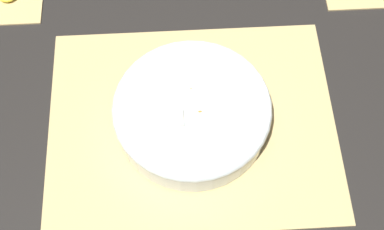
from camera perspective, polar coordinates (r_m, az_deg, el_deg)
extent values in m
plane|color=black|center=(0.90, 0.00, -0.85)|extent=(6.00, 6.00, 0.00)
cube|color=#D6B775|center=(0.90, 0.00, -0.77)|extent=(0.48, 0.38, 0.01)
cube|color=#4C381E|center=(0.92, 11.69, -0.13)|extent=(0.01, 0.37, 0.00)
cube|color=#4C381E|center=(0.91, 8.42, -0.29)|extent=(0.01, 0.37, 0.00)
cube|color=#4C381E|center=(0.90, 5.08, -0.46)|extent=(0.01, 0.37, 0.00)
cube|color=#4C381E|center=(0.90, 1.70, -0.63)|extent=(0.01, 0.37, 0.00)
cube|color=#4C381E|center=(0.90, -1.70, -0.80)|extent=(0.01, 0.37, 0.00)
cube|color=#4C381E|center=(0.90, -5.11, -0.96)|extent=(0.01, 0.37, 0.00)
cube|color=#4C381E|center=(0.90, -8.48, -1.12)|extent=(0.01, 0.37, 0.00)
cube|color=#4C381E|center=(0.91, -11.81, -1.28)|extent=(0.01, 0.37, 0.00)
cylinder|color=silver|center=(0.87, 0.00, 0.17)|extent=(0.25, 0.25, 0.06)
torus|color=silver|center=(0.85, 0.00, 0.85)|extent=(0.26, 0.26, 0.01)
cylinder|color=beige|center=(0.87, -6.30, -0.87)|extent=(0.03, 0.03, 0.01)
cylinder|color=beige|center=(0.85, -1.77, -2.78)|extent=(0.03, 0.03, 0.01)
cylinder|color=beige|center=(0.88, -4.87, 1.57)|extent=(0.03, 0.03, 0.01)
cylinder|color=beige|center=(0.84, -5.53, -0.07)|extent=(0.03, 0.03, 0.01)
cylinder|color=beige|center=(0.87, -0.04, 0.77)|extent=(0.03, 0.03, 0.01)
cylinder|color=beige|center=(0.84, 4.01, -3.03)|extent=(0.03, 0.03, 0.01)
cylinder|color=beige|center=(0.89, -5.82, 0.70)|extent=(0.02, 0.02, 0.01)
cube|color=white|center=(0.84, -1.81, -0.74)|extent=(0.03, 0.03, 0.03)
cube|color=white|center=(0.91, 3.72, 3.42)|extent=(0.03, 0.03, 0.03)
cube|color=white|center=(0.85, -4.22, -2.79)|extent=(0.03, 0.03, 0.03)
cube|color=white|center=(0.92, 0.67, 3.76)|extent=(0.02, 0.02, 0.02)
cube|color=white|center=(0.84, 0.58, -5.16)|extent=(0.03, 0.03, 0.03)
cube|color=white|center=(0.89, -1.44, 4.63)|extent=(0.02, 0.02, 0.02)
cube|color=white|center=(0.89, 2.71, 1.18)|extent=(0.02, 0.02, 0.02)
cube|color=white|center=(0.85, 6.19, -1.99)|extent=(0.03, 0.03, 0.03)
cube|color=white|center=(0.87, 2.89, -1.62)|extent=(0.02, 0.02, 0.02)
cube|color=white|center=(0.87, -2.53, 1.12)|extent=(0.03, 0.03, 0.03)
ellipsoid|color=orange|center=(0.88, 2.43, 2.96)|extent=(0.03, 0.02, 0.01)
ellipsoid|color=orange|center=(0.87, 6.27, 0.75)|extent=(0.04, 0.02, 0.02)
ellipsoid|color=orange|center=(0.84, -1.62, -5.05)|extent=(0.03, 0.02, 0.02)
ellipsoid|color=orange|center=(0.90, -2.32, 2.78)|extent=(0.03, 0.02, 0.01)
ellipsoid|color=orange|center=(0.87, -1.44, -0.48)|extent=(0.03, 0.02, 0.01)
ellipsoid|color=orange|center=(0.86, -0.21, 2.63)|extent=(0.02, 0.01, 0.01)
ellipsoid|color=orange|center=(0.84, 0.85, 0.16)|extent=(0.03, 0.02, 0.01)
ellipsoid|color=orange|center=(0.88, -3.13, -0.52)|extent=(0.03, 0.02, 0.01)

